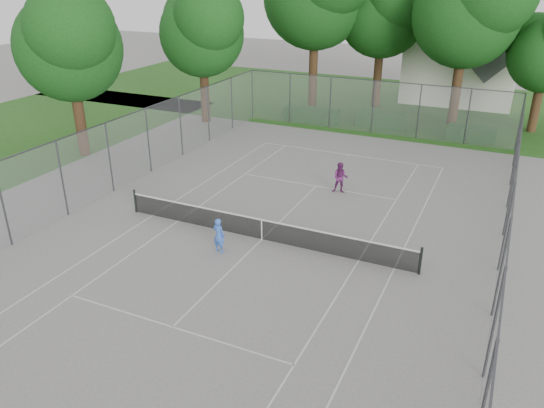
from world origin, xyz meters
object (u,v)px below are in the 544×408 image
at_px(tennis_net, 262,228).
at_px(house, 464,48).
at_px(girl_player, 219,235).
at_px(woman_player, 340,178).

relative_size(tennis_net, house, 1.21).
height_order(tennis_net, girl_player, girl_player).
distance_m(girl_player, woman_player, 8.11).
bearing_deg(woman_player, girl_player, -119.80).
xyz_separation_m(tennis_net, house, (4.01, 29.36, 3.76)).
bearing_deg(girl_player, tennis_net, -115.34).
distance_m(house, woman_player, 23.63).
relative_size(tennis_net, woman_player, 8.31).
distance_m(tennis_net, house, 29.87).
distance_m(house, girl_player, 31.57).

